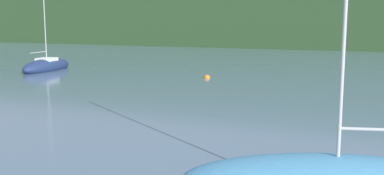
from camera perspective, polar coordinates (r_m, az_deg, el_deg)
name	(u,v)px	position (r m, az deg, el deg)	size (l,w,h in m)	color
wooded_hillside	(366,17)	(111.95, 21.92, 8.67)	(352.00, 58.91, 34.07)	#2D4C28
sailboat_far_3	(47,66)	(45.88, -18.58, 2.67)	(3.97, 8.02, 10.26)	navy
mooring_buoy_near	(207,78)	(37.44, 1.99, 1.27)	(0.55, 0.55, 0.55)	orange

